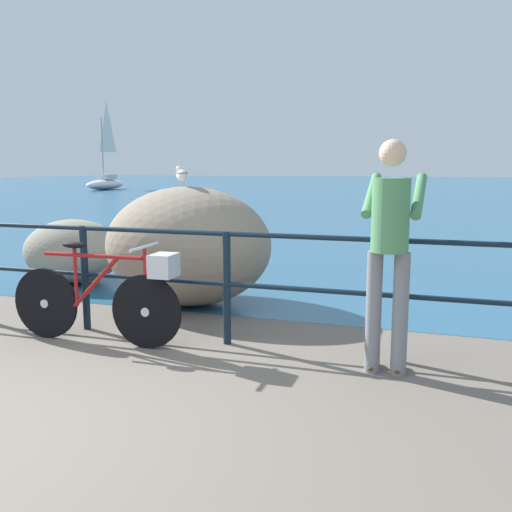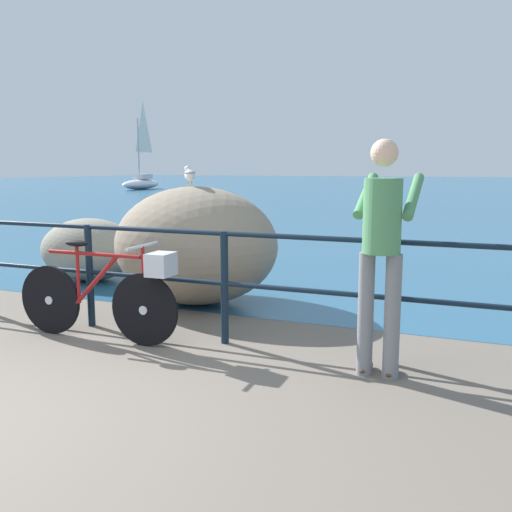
{
  "view_description": "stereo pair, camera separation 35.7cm",
  "coord_description": "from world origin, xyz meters",
  "px_view_note": "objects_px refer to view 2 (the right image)",
  "views": [
    {
      "loc": [
        2.53,
        -2.43,
        1.58
      ],
      "look_at": [
        0.88,
        2.53,
        0.75
      ],
      "focal_mm": 39.47,
      "sensor_mm": 36.0,
      "label": 1
    },
    {
      "loc": [
        2.86,
        -2.31,
        1.58
      ],
      "look_at": [
        0.88,
        2.53,
        0.75
      ],
      "focal_mm": 39.47,
      "sensor_mm": 36.0,
      "label": 2
    }
  ],
  "objects_px": {
    "breakwater_boulder_main": "(196,245)",
    "seagull": "(190,174)",
    "sailboat": "(141,179)",
    "bicycle": "(109,292)",
    "breakwater_boulder_left": "(89,249)",
    "person_at_railing": "(382,247)"
  },
  "relations": [
    {
      "from": "bicycle",
      "to": "breakwater_boulder_left",
      "type": "height_order",
      "value": "bicycle"
    },
    {
      "from": "breakwater_boulder_main",
      "to": "breakwater_boulder_left",
      "type": "distance_m",
      "value": 2.14
    },
    {
      "from": "bicycle",
      "to": "seagull",
      "type": "height_order",
      "value": "seagull"
    },
    {
      "from": "seagull",
      "to": "sailboat",
      "type": "distance_m",
      "value": 34.5
    },
    {
      "from": "sailboat",
      "to": "breakwater_boulder_left",
      "type": "bearing_deg",
      "value": 30.19
    },
    {
      "from": "bicycle",
      "to": "seagull",
      "type": "relative_size",
      "value": 5.57
    },
    {
      "from": "breakwater_boulder_left",
      "to": "seagull",
      "type": "distance_m",
      "value": 2.32
    },
    {
      "from": "person_at_railing",
      "to": "breakwater_boulder_left",
      "type": "relative_size",
      "value": 1.28
    },
    {
      "from": "breakwater_boulder_main",
      "to": "breakwater_boulder_left",
      "type": "relative_size",
      "value": 1.4
    },
    {
      "from": "person_at_railing",
      "to": "breakwater_boulder_main",
      "type": "height_order",
      "value": "person_at_railing"
    },
    {
      "from": "person_at_railing",
      "to": "breakwater_boulder_main",
      "type": "distance_m",
      "value": 2.86
    },
    {
      "from": "bicycle",
      "to": "person_at_railing",
      "type": "distance_m",
      "value": 2.48
    },
    {
      "from": "bicycle",
      "to": "person_at_railing",
      "type": "xyz_separation_m",
      "value": [
        2.42,
        0.07,
        0.53
      ]
    },
    {
      "from": "breakwater_boulder_main",
      "to": "seagull",
      "type": "bearing_deg",
      "value": -179.08
    },
    {
      "from": "seagull",
      "to": "sailboat",
      "type": "height_order",
      "value": "sailboat"
    },
    {
      "from": "person_at_railing",
      "to": "seagull",
      "type": "relative_size",
      "value": 5.83
    },
    {
      "from": "breakwater_boulder_left",
      "to": "seagull",
      "type": "height_order",
      "value": "seagull"
    },
    {
      "from": "breakwater_boulder_main",
      "to": "sailboat",
      "type": "distance_m",
      "value": 34.52
    },
    {
      "from": "breakwater_boulder_main",
      "to": "breakwater_boulder_left",
      "type": "bearing_deg",
      "value": 162.73
    },
    {
      "from": "bicycle",
      "to": "sailboat",
      "type": "relative_size",
      "value": 0.28
    },
    {
      "from": "seagull",
      "to": "bicycle",
      "type": "bearing_deg",
      "value": 142.08
    },
    {
      "from": "person_at_railing",
      "to": "breakwater_boulder_left",
      "type": "bearing_deg",
      "value": 65.79
    }
  ]
}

